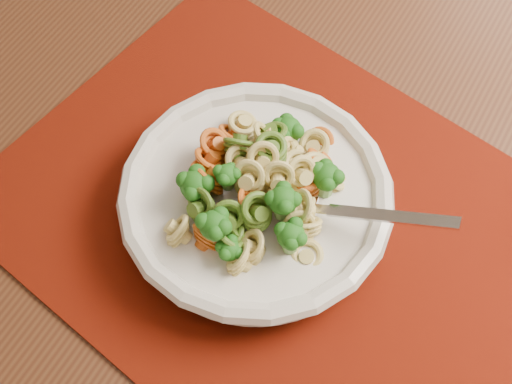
# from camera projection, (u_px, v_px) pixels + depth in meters

# --- Properties ---
(dining_table) EXTENTS (1.52, 1.22, 0.73)m
(dining_table) POSITION_uv_depth(u_px,v_px,m) (335.00, 173.00, 0.81)
(dining_table) COLOR #492814
(dining_table) RESTS_ON ground
(placemat) EXTENTS (0.62, 0.57, 0.00)m
(placemat) POSITION_uv_depth(u_px,v_px,m) (276.00, 216.00, 0.66)
(placemat) COLOR #621304
(placemat) RESTS_ON dining_table
(pasta_bowl) EXTENTS (0.25, 0.25, 0.05)m
(pasta_bowl) POSITION_uv_depth(u_px,v_px,m) (256.00, 198.00, 0.64)
(pasta_bowl) COLOR beige
(pasta_bowl) RESTS_ON placemat
(pasta_broccoli_heap) EXTENTS (0.21, 0.21, 0.06)m
(pasta_broccoli_heap) POSITION_uv_depth(u_px,v_px,m) (256.00, 189.00, 0.62)
(pasta_broccoli_heap) COLOR tan
(pasta_broccoli_heap) RESTS_ON pasta_bowl
(fork) EXTENTS (0.18, 0.04, 0.08)m
(fork) POSITION_uv_depth(u_px,v_px,m) (301.00, 207.00, 0.61)
(fork) COLOR silver
(fork) RESTS_ON pasta_bowl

